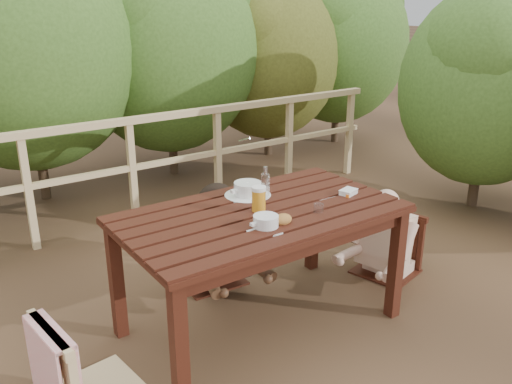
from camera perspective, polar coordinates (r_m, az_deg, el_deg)
ground at (r=3.62m, az=0.47°, el=-13.72°), size 60.00×60.00×0.00m
table at (r=3.42m, az=0.48°, el=-8.26°), size 1.69×0.95×0.78m
chair_left at (r=2.93m, az=-17.15°, el=-12.61°), size 0.53×0.53×0.95m
chair_far at (r=3.93m, az=-5.01°, el=-3.57°), size 0.46×0.46×0.89m
chair_right at (r=4.17m, az=13.91°, el=-2.99°), size 0.51×0.51×0.85m
woman at (r=3.89m, az=-5.23°, el=-1.22°), size 0.52×0.63×1.22m
diner_right at (r=4.13m, az=14.36°, el=-0.97°), size 0.67×0.59×1.15m
railing at (r=5.02m, az=-12.88°, el=2.01°), size 5.60×0.10×1.01m
hedge_row at (r=6.05m, az=-14.91°, el=18.32°), size 6.60×1.60×3.80m
soup_near at (r=3.02m, az=1.04°, el=-3.21°), size 0.24×0.24×0.08m
soup_far at (r=3.49m, az=-0.88°, el=0.23°), size 0.30×0.30×0.10m
bread_roll at (r=3.07m, az=2.83°, el=-2.92°), size 0.11×0.09×0.07m
beer_glass at (r=3.22m, az=0.29°, el=-0.86°), size 0.09×0.09×0.17m
bottle at (r=3.40m, az=0.99°, el=0.84°), size 0.05×0.05×0.23m
tumbler at (r=3.24m, az=6.61°, el=-1.81°), size 0.06×0.06×0.07m
butter_tub at (r=3.56m, az=9.69°, el=-0.11°), size 0.13×0.11×0.05m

